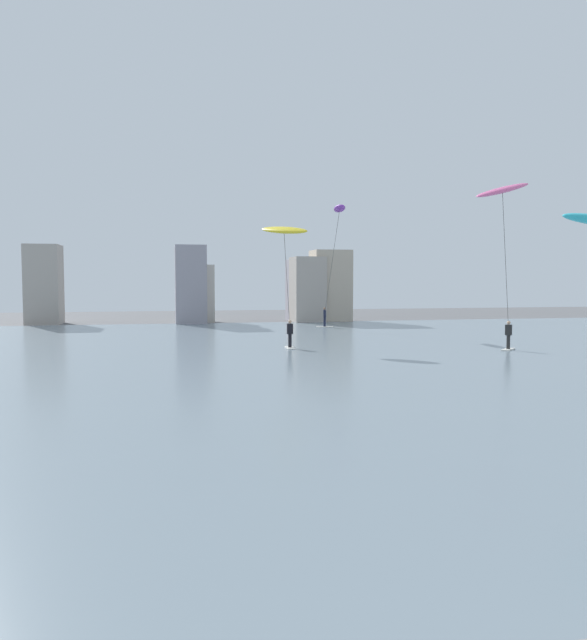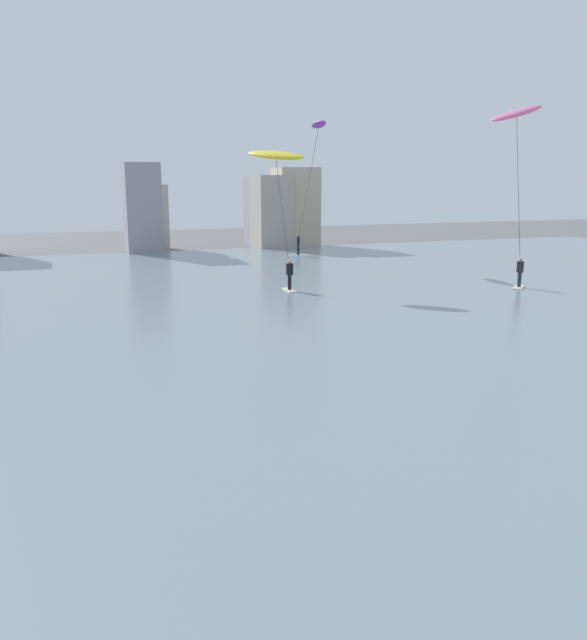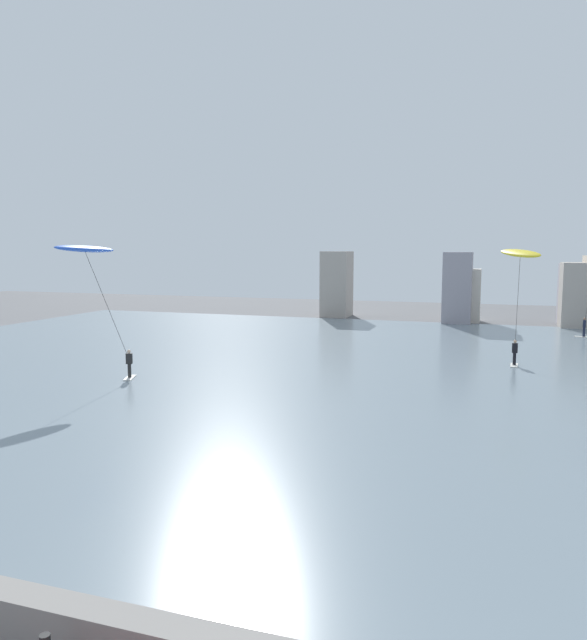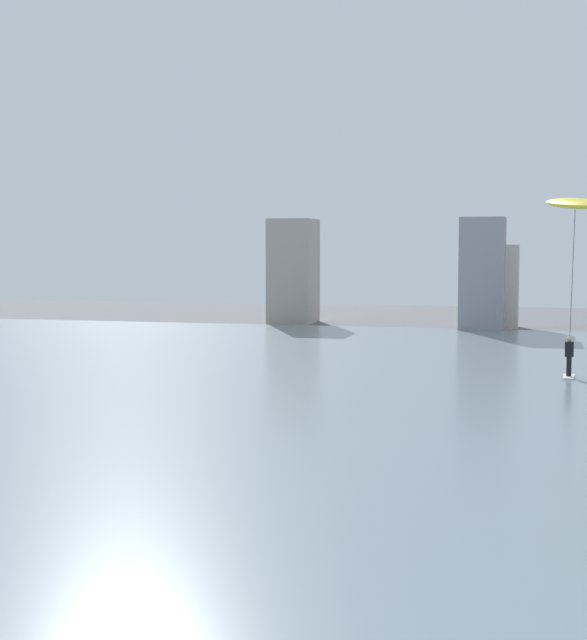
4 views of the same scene
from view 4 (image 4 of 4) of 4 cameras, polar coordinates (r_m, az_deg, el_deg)
water_bay at (r=35.67m, az=9.61°, el=-4.17°), size 84.00×52.00×0.10m
far_shore_buildings at (r=62.85m, az=15.26°, el=2.38°), size 29.52×6.02×7.19m
kitesurfer_yellow at (r=42.06m, az=16.43°, el=6.03°), size 3.18×5.25×7.52m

